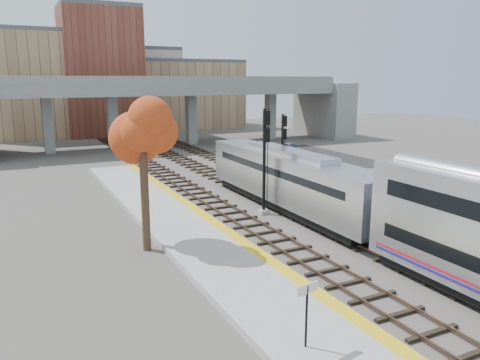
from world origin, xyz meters
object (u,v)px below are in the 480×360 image
signal_mast_far (154,128)px  car_c (291,148)px  signal_mast_near (265,162)px  signal_mast_mid (282,156)px  tree (142,128)px  car_a (290,159)px  car_b (284,151)px  locomotive (289,178)px

signal_mast_far → car_c: bearing=-14.4°
signal_mast_near → car_c: size_ratio=1.81×
signal_mast_near → signal_mast_mid: bearing=47.2°
tree → car_a: (21.03, 18.75, -6.03)m
car_b → signal_mast_mid: bearing=-128.2°
locomotive → signal_mast_far: bearing=94.6°
signal_mast_near → car_b: 25.62m
locomotive → car_b: (12.38, 20.66, -1.67)m
signal_mast_far → tree: 31.25m
signal_mast_near → signal_mast_mid: signal_mast_near is taller
signal_mast_near → tree: bearing=-160.7°
signal_mast_mid → car_a: signal_mast_mid is taller
car_a → tree: bearing=-125.3°
signal_mast_far → locomotive: bearing=-85.4°
car_b → tree: bearing=-140.4°
signal_mast_mid → car_a: bearing=54.9°
tree → car_b: (23.58, 24.09, -6.04)m
signal_mast_near → car_b: size_ratio=2.11×
locomotive → car_b: 24.14m
locomotive → signal_mast_mid: 4.69m
signal_mast_mid → car_c: size_ratio=1.62×
signal_mast_near → car_a: 19.85m
signal_mast_mid → signal_mast_far: bearing=100.5°
signal_mast_near → locomotive: bearing=6.9°
car_b → car_c: (1.87, 1.45, 0.01)m
car_a → car_b: bearing=77.4°
locomotive → signal_mast_near: 2.51m
tree → car_c: (25.46, 25.54, -6.03)m
car_b → car_c: car_c is taller
signal_mast_far → car_a: bearing=-42.6°
signal_mast_mid → signal_mast_near: bearing=-132.8°
signal_mast_far → car_c: 17.13m
signal_mast_mid → car_c: bearing=55.7°
signal_mast_near → tree: size_ratio=0.81×
signal_mast_far → car_a: 16.46m
locomotive → signal_mast_mid: (2.00, 4.17, 0.81)m
car_b → locomotive: bearing=-126.9°
car_a → car_b: 5.92m
signal_mast_mid → signal_mast_far: (-4.10, 22.13, 0.40)m
locomotive → car_c: bearing=57.2°
signal_mast_mid → car_c: (12.25, 17.94, -2.47)m
tree → car_c: size_ratio=2.24×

